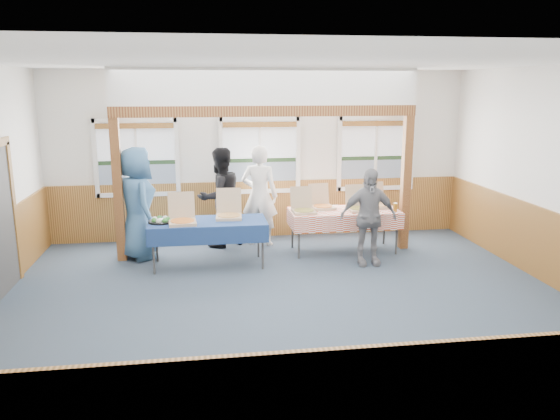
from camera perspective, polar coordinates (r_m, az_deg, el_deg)
The scene contains 27 objects.
floor at distance 7.56m, azimuth 0.87°, elevation -9.70°, with size 8.00×8.00×0.00m, color #273240.
ceiling at distance 6.99m, azimuth 0.97°, elevation 15.30°, with size 8.00×8.00×0.00m, color white.
wall_back at distance 10.54m, azimuth -2.14°, elevation 5.73°, with size 8.00×8.00×0.00m, color silver.
wall_front at distance 3.81m, azimuth 9.44°, elevation -7.29°, with size 8.00×8.00×0.00m, color silver.
wainscot_back at distance 10.69m, azimuth -2.08°, elevation 0.13°, with size 7.98×0.05×1.10m, color brown.
wainscot_front at distance 4.30m, azimuth 8.79°, elevation -20.44°, with size 7.98×0.05×1.10m, color brown.
wainscot_right at distance 8.89m, azimuth 27.15°, elevation -3.94°, with size 0.05×6.98×1.10m, color brown.
window_left at distance 10.49m, azimuth -14.77°, elevation 5.73°, with size 1.56×0.10×1.46m.
window_mid at distance 10.49m, azimuth -2.12°, elevation 6.13°, with size 1.56×0.10×1.46m.
window_right at distance 10.97m, azimuth 9.98°, elevation 6.25°, with size 1.56×0.10×1.46m.
post_left at distance 9.45m, azimuth -16.56°, elevation 1.94°, with size 0.15×0.15×2.40m, color #532612.
post_right at distance 10.03m, azimuth 13.01°, elevation 2.74°, with size 0.15×0.15×2.40m, color #532612.
cross_beam at distance 9.27m, azimuth -1.37°, elevation 10.30°, with size 5.15×0.18×0.18m, color #532612.
table_left at distance 8.96m, azimuth -7.55°, elevation -1.47°, with size 2.06×1.39×0.76m.
table_right at distance 9.73m, azimuth 6.70°, elevation -0.30°, with size 2.10×1.58×0.76m.
pizza_box_a at distance 8.84m, azimuth -10.17°, elevation -0.94°, with size 0.46×0.55×0.47m.
pizza_box_b at distance 9.10m, azimuth -5.37°, elevation -0.39°, with size 0.45×0.54×0.46m.
pizza_box_c at distance 9.45m, azimuth 2.47°, elevation 0.12°, with size 0.40×0.48×0.42m.
pizza_box_d at distance 9.81m, azimuth 4.42°, elevation 0.56°, with size 0.44×0.51×0.42m.
pizza_box_e at distance 9.70m, azimuth 8.26°, elevation 0.34°, with size 0.41×0.49×0.43m.
pizza_box_f at distance 10.03m, azimuth 10.09°, elevation 0.67°, with size 0.41×0.50×0.43m.
veggie_tray at distance 8.97m, azimuth -12.36°, elevation -1.09°, with size 0.40×0.40×0.09m.
drink_glass at distance 9.73m, azimuth 11.94°, elevation 0.28°, with size 0.07×0.07×0.15m, color #8E5E17.
woman_white at distance 10.04m, azimuth -2.15°, elevation 1.52°, with size 0.68×0.45×1.86m, color white.
woman_black at distance 10.01m, azimuth -6.29°, elevation 1.31°, with size 0.89×0.69×1.83m, color black.
man_blue at distance 9.54m, azimuth -14.67°, elevation 0.68°, with size 0.94×0.61×1.92m, color #365F89.
person_grey at distance 9.05m, azimuth 9.20°, elevation -0.72°, with size 0.94×0.39×1.61m, color slate.
Camera 1 is at (-1.12, -6.90, 2.90)m, focal length 35.00 mm.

